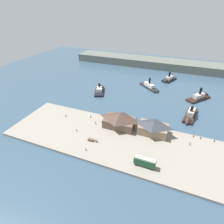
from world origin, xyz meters
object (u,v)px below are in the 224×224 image
ferry_approaching_east (168,80)px  ferry_moored_west (190,116)px  pedestrian_at_waters_edge (91,117)px  ferry_near_quay (201,97)px  ferry_outer_harbor (100,90)px  ferry_shed_customs_shed (153,128)px  pedestrian_by_tram (86,149)px  horse_cart (93,140)px  street_tram (145,162)px  pedestrian_near_west_shed (77,130)px  pedestrian_walking_west (66,116)px  mooring_post_center_east (194,136)px  pedestrian_near_cart (190,144)px  mooring_post_east (201,138)px  mooring_post_center_west (214,141)px  pedestrian_near_east_shed (96,123)px  ferry_moored_east (151,87)px  ferry_shed_central_terminal (119,120)px

ferry_approaching_east → ferry_moored_west: bearing=-71.1°
pedestrian_at_waters_edge → ferry_near_quay: (63.27, 54.47, -0.54)m
ferry_near_quay → ferry_outer_harbor: bearing=-168.0°
ferry_shed_customs_shed → ferry_approaching_east: (-1.16, 81.35, -3.48)m
pedestrian_by_tram → ferry_outer_harbor: ferry_outer_harbor is taller
horse_cart → ferry_approaching_east: ferry_approaching_east is taller
street_tram → pedestrian_at_waters_edge: (-38.68, 24.61, -1.84)m
pedestrian_near_west_shed → pedestrian_walking_west: pedestrian_walking_west is taller
ferry_moored_west → pedestrian_by_tram: bearing=-132.7°
pedestrian_at_waters_edge → ferry_approaching_east: bearing=65.6°
ferry_shed_customs_shed → mooring_post_center_east: ferry_shed_customs_shed is taller
pedestrian_near_west_shed → mooring_post_center_east: (59.24, 18.59, -0.27)m
pedestrian_by_tram → ferry_approaching_east: (25.61, 106.14, -0.59)m
pedestrian_at_waters_edge → ferry_outer_harbor: size_ratio=0.09×
pedestrian_near_cart → pedestrian_walking_west: 71.16m
mooring_post_center_east → mooring_post_east: size_ratio=1.00×
mooring_post_center_west → ferry_moored_west: ferry_moored_west is taller
pedestrian_near_east_shed → mooring_post_center_west: bearing=7.7°
pedestrian_at_waters_edge → mooring_post_east: bearing=3.4°
ferry_shed_customs_shed → ferry_outer_harbor: size_ratio=0.80×
ferry_shed_customs_shed → ferry_approaching_east: size_ratio=0.87×
pedestrian_near_cart → ferry_approaching_east: ferry_approaching_east is taller
pedestrian_near_cart → ferry_moored_east: bearing=117.0°
mooring_post_center_west → ferry_near_quay: bearing=95.3°
ferry_moored_west → pedestrian_near_cart: bearing=-89.0°
ferry_shed_central_terminal → pedestrian_at_waters_edge: size_ratio=10.34×
street_tram → mooring_post_east: size_ratio=10.21×
ferry_shed_central_terminal → ferry_moored_west: bearing=34.0°
ferry_shed_customs_shed → mooring_post_center_east: bearing=13.2°
ferry_shed_customs_shed → street_tram: bearing=-87.5°
ferry_shed_customs_shed → pedestrian_walking_west: size_ratio=9.62×
ferry_shed_central_terminal → ferry_approaching_east: size_ratio=0.97×
street_tram → mooring_post_center_east: (19.61, 28.48, -2.15)m
ferry_shed_customs_shed → horse_cart: bearing=-146.6°
mooring_post_center_west → ferry_outer_harbor: 87.27m
pedestrian_near_west_shed → pedestrian_walking_west: bearing=143.8°
ferry_shed_central_terminal → ferry_moored_west: size_ratio=0.80×
pedestrian_at_waters_edge → ferry_outer_harbor: ferry_outer_harbor is taller
ferry_near_quay → mooring_post_east: bearing=-91.8°
ferry_shed_central_terminal → mooring_post_center_west: (48.93, 5.43, -3.66)m
mooring_post_center_east → pedestrian_near_west_shed: bearing=-162.6°
ferry_moored_west → ferry_moored_east: bearing=131.8°
pedestrian_walking_west → ferry_outer_harbor: ferry_outer_harbor is taller
ferry_shed_customs_shed → pedestrian_near_west_shed: bearing=-160.4°
pedestrian_walking_west → mooring_post_east: (76.29, 8.37, -0.28)m
mooring_post_center_east → ferry_approaching_east: 79.56m
street_tram → ferry_moored_east: size_ratio=0.47×
mooring_post_center_west → pedestrian_at_waters_edge: bearing=-176.9°
mooring_post_center_west → ferry_near_quay: ferry_near_quay is taller
ferry_shed_customs_shed → mooring_post_center_west: (30.38, 4.71, -3.17)m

